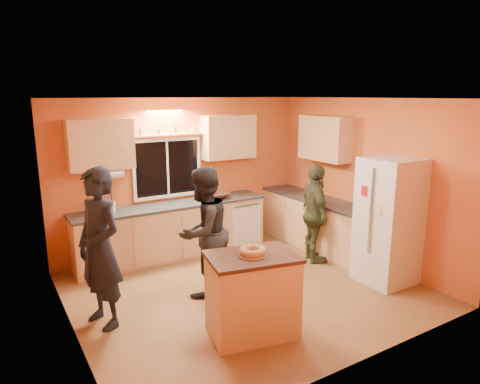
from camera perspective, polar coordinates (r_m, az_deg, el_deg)
ground at (r=6.10m, az=0.75°, el=-12.85°), size 4.50×4.50×0.00m
room_shell at (r=6.00m, az=-0.34°, el=2.98°), size 4.54×4.04×2.61m
back_counter at (r=7.34m, az=-6.27°, el=-4.64°), size 4.23×0.62×0.90m
right_counter at (r=7.43m, az=11.52°, el=-4.60°), size 0.62×1.84×0.90m
refrigerator at (r=6.42m, az=19.21°, el=-3.68°), size 0.72×0.70×1.80m
island at (r=4.89m, az=1.65°, el=-13.47°), size 1.09×0.85×0.94m
bundt_pastry at (r=4.69m, az=1.69°, el=-7.88°), size 0.31×0.31×0.09m
person_left at (r=5.16m, az=-18.21°, el=-7.15°), size 0.64×0.79×1.87m
person_center at (r=5.70m, az=-4.91°, el=-5.34°), size 1.04×0.95×1.74m
person_right at (r=6.91m, az=9.97°, el=-2.90°), size 0.71×1.01×1.59m
mixing_bowl at (r=7.37m, az=-3.01°, el=-0.49°), size 0.41×0.41×0.09m
utensil_crock at (r=6.77m, az=-16.84°, el=-1.91°), size 0.14×0.14×0.17m
potted_plant at (r=6.78m, az=16.68°, el=-1.44°), size 0.29×0.27×0.27m
red_box at (r=7.76m, az=9.19°, el=-0.05°), size 0.17×0.13×0.07m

